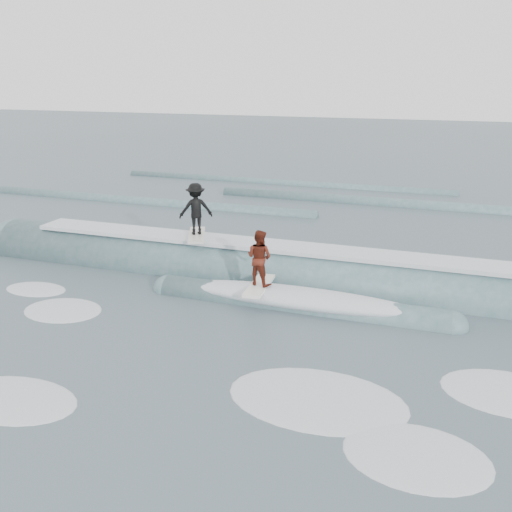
% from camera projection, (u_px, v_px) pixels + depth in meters
% --- Properties ---
extents(ground, '(160.00, 160.00, 0.00)m').
position_uv_depth(ground, '(211.00, 334.00, 15.82)').
color(ground, '#374851').
rests_on(ground, ground).
extents(breaking_wave, '(23.84, 3.97, 2.39)m').
position_uv_depth(breaking_wave, '(269.00, 279.00, 19.87)').
color(breaking_wave, '#3D6366').
rests_on(breaking_wave, ground).
extents(surfer_black, '(1.37, 2.06, 1.95)m').
position_uv_depth(surfer_black, '(196.00, 211.00, 20.30)').
color(surfer_black, silver).
rests_on(surfer_black, ground).
extents(surfer_red, '(0.99, 2.03, 1.85)m').
position_uv_depth(surfer_red, '(259.00, 260.00, 17.59)').
color(surfer_red, white).
rests_on(surfer_red, ground).
extents(whitewater, '(16.83, 7.26, 0.10)m').
position_uv_depth(whitewater, '(255.00, 383.00, 13.28)').
color(whitewater, white).
rests_on(whitewater, ground).
extents(far_swells, '(37.43, 8.65, 0.80)m').
position_uv_depth(far_swells, '(285.00, 199.00, 32.64)').
color(far_swells, '#3D6366').
rests_on(far_swells, ground).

